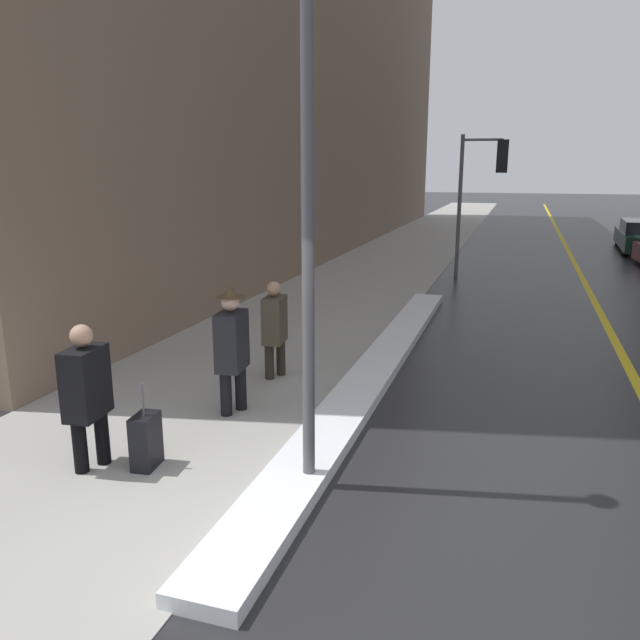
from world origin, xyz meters
TOP-DOWN VIEW (x-y plane):
  - ground_plane at (0.00, 0.00)m, footprint 160.00×160.00m
  - sidewalk_slab at (-2.00, 15.00)m, footprint 4.00×80.00m
  - road_centre_stripe at (4.00, 15.00)m, footprint 0.16×80.00m
  - snow_bank_curb at (0.19, 5.03)m, footprint 0.64×11.52m
  - lamp_post at (0.33, 1.35)m, footprint 0.28×0.28m
  - traffic_light_near at (1.12, 14.55)m, footprint 1.31×0.38m
  - pedestrian_in_glasses at (-1.98, 1.00)m, footprint 0.35×0.54m
  - pedestrian_nearside at (-1.22, 2.87)m, footprint 0.36×0.55m
  - pedestrian_trailing at (-1.23, 4.36)m, footprint 0.33×0.51m
  - rolling_suitcase at (-1.44, 1.19)m, footprint 0.26×0.38m

SIDE VIEW (x-z plane):
  - ground_plane at x=0.00m, z-range 0.00..0.00m
  - road_centre_stripe at x=4.00m, z-range 0.00..0.00m
  - sidewalk_slab at x=-2.00m, z-range 0.00..0.01m
  - snow_bank_curb at x=0.19m, z-range 0.00..0.15m
  - rolling_suitcase at x=-1.44m, z-range -0.17..0.78m
  - pedestrian_trailing at x=-1.23m, z-range 0.08..1.57m
  - pedestrian_in_glasses at x=-1.98m, z-range 0.09..1.67m
  - pedestrian_nearside at x=-1.22m, z-range 0.08..1.77m
  - traffic_light_near at x=1.12m, z-range 0.90..4.93m
  - lamp_post at x=0.33m, z-range 0.50..6.22m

